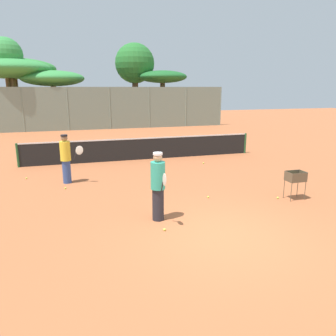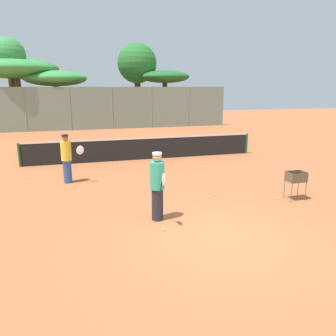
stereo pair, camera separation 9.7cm
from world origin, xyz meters
name	(u,v)px [view 2 (the right image)]	position (x,y,z in m)	size (l,w,h in m)	color
ground_plane	(222,237)	(0.00, 0.00, 0.00)	(80.00, 80.00, 0.00)	#B26038
tennis_net	(144,148)	(0.00, 8.92, 0.56)	(11.32, 0.10, 1.07)	#26592D
back_fence	(112,108)	(0.00, 21.50, 1.74)	(20.34, 0.08, 3.48)	gray
tree_0	(8,56)	(-7.96, 23.97, 5.88)	(2.79, 2.79, 7.38)	brown
tree_1	(14,69)	(-7.62, 24.14, 4.91)	(6.26, 6.26, 5.72)	brown
tree_2	(165,78)	(5.21, 23.74, 4.30)	(4.51, 4.51, 4.95)	brown
tree_3	(55,79)	(-4.45, 24.00, 4.14)	(5.27, 5.27, 4.84)	brown
tree_4	(137,64)	(2.87, 24.99, 5.52)	(3.66, 3.66, 7.44)	brown
tree_5	(17,69)	(-7.75, 26.60, 5.04)	(7.22, 7.22, 5.97)	brown
player_white_outfit	(67,158)	(-3.53, 5.75, 0.93)	(0.86, 0.53, 1.79)	#334C8C
player_red_cap	(157,186)	(-1.22, 1.42, 0.95)	(0.38, 0.94, 1.83)	#26262D
ball_cart	(296,179)	(3.35, 1.81, 0.67)	(0.56, 0.41, 0.90)	brown
tennis_ball_0	(66,188)	(-3.62, 4.97, 0.03)	(0.07, 0.07, 0.07)	#D1E54C
tennis_ball_1	(278,198)	(2.86, 1.97, 0.03)	(0.07, 0.07, 0.07)	#D1E54C
tennis_ball_2	(164,230)	(-1.25, 0.70, 0.03)	(0.07, 0.07, 0.07)	#D1E54C
tennis_ball_3	(204,163)	(2.50, 7.19, 0.03)	(0.07, 0.07, 0.07)	#D1E54C
tennis_ball_4	(28,178)	(-5.06, 6.74, 0.03)	(0.07, 0.07, 0.07)	#D1E54C
tennis_ball_5	(208,197)	(0.78, 2.68, 0.03)	(0.07, 0.07, 0.07)	#D1E54C
parked_car	(113,118)	(0.38, 24.81, 0.66)	(4.20, 1.70, 1.60)	#232328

